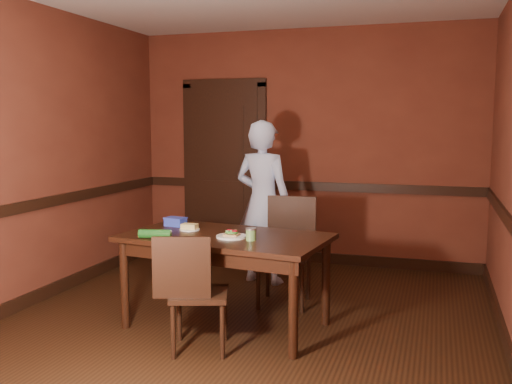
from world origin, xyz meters
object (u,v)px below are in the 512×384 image
Objects in this scene: dining_table at (226,281)px; sauce_jar at (251,234)px; person at (263,202)px; sandwich_plate at (232,235)px; chair_far at (284,252)px; cheese_saucer at (190,228)px; food_tub at (175,222)px; chair_near at (200,292)px.

dining_table is 0.52m from sauce_jar.
sandwich_plate is at bearing 108.63° from person.
cheese_saucer is at bearing -143.08° from chair_far.
sauce_jar is at bearing -18.20° from sandwich_plate.
food_tub is (-0.81, 0.38, -0.01)m from sauce_jar.
chair_near reaches higher than sandwich_plate.
food_tub is at bearing -156.96° from chair_far.
chair_far is at bearing 41.22° from cheese_saucer.
dining_table is 0.54m from cheese_saucer.
chair_near is 8.99× the size of sauce_jar.
sauce_jar is 0.89m from food_tub.
chair_near reaches higher than cheese_saucer.
dining_table is 1.41m from person.
cheese_saucer is (-0.35, 0.61, 0.34)m from chair_near.
chair_far is 5.70× the size of cheese_saucer.
chair_near is 5.10× the size of cheese_saucer.
dining_table is 0.51m from chair_near.
chair_far is 4.97× the size of food_tub.
chair_far reaches higher than dining_table.
food_tub is (-0.54, 0.74, 0.36)m from chair_near.
chair_near is 0.58m from sauce_jar.
person reaches higher than dining_table.
chair_near is at bearing -102.27° from sandwich_plate.
sandwich_plate is 1.23× the size of food_tub.
food_tub is at bearing 153.17° from sandwich_plate.
chair_far is 10.05× the size of sauce_jar.
cheese_saucer is (-0.66, -0.58, 0.29)m from chair_far.
chair_far is at bearing 36.59° from food_tub.
sandwich_plate is at bearing 161.80° from sauce_jar.
chair_far is 0.92m from cheese_saucer.
chair_far is at bearing 73.80° from sandwich_plate.
chair_far is (0.30, 0.68, 0.11)m from dining_table.
chair_far is at bearing 72.87° from dining_table.
dining_table is 1.86× the size of chair_near.
person is 1.26m from cheese_saucer.
sauce_jar reaches higher than cheese_saucer.
sauce_jar is (-0.04, -0.82, 0.32)m from chair_far.
person reaches higher than sauce_jar.
cheese_saucer is 0.87× the size of food_tub.
food_tub is at bearing 163.65° from dining_table.
sauce_jar is (0.18, -0.06, 0.03)m from sandwich_plate.
person is 9.82× the size of cheese_saucer.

